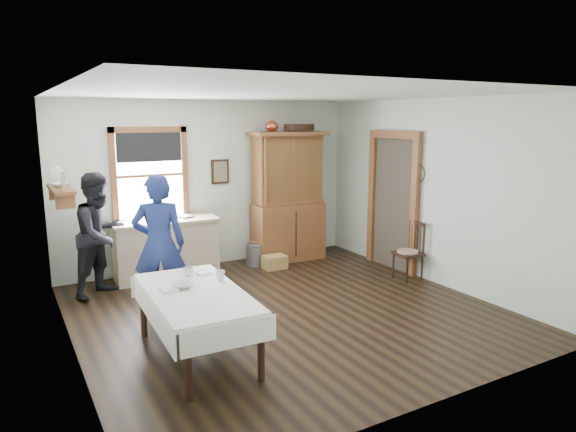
{
  "coord_description": "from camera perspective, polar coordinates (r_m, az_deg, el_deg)",
  "views": [
    {
      "loc": [
        -3.04,
        -5.39,
        2.42
      ],
      "look_at": [
        0.2,
        0.3,
        1.16
      ],
      "focal_mm": 32.0,
      "sensor_mm": 36.0,
      "label": 1
    }
  ],
  "objects": [
    {
      "name": "room",
      "position": [
        6.28,
        -0.22,
        1.06
      ],
      "size": [
        5.01,
        5.01,
        2.7
      ],
      "color": "black",
      "rests_on": "ground"
    },
    {
      "name": "window",
      "position": [
        8.15,
        -15.08,
        4.95
      ],
      "size": [
        1.18,
        0.07,
        1.48
      ],
      "color": "white",
      "rests_on": "room"
    },
    {
      "name": "doorway",
      "position": [
        8.41,
        11.6,
        2.04
      ],
      "size": [
        0.09,
        1.14,
        2.22
      ],
      "color": "#40372D",
      "rests_on": "room"
    },
    {
      "name": "wall_shelf",
      "position": [
        7.01,
        -23.98,
        2.99
      ],
      "size": [
        0.24,
        1.0,
        0.44
      ],
      "color": "brown",
      "rests_on": "room"
    },
    {
      "name": "framed_picture",
      "position": [
        8.51,
        -7.53,
        4.91
      ],
      "size": [
        0.3,
        0.04,
        0.4
      ],
      "primitive_type": "cube",
      "color": "black",
      "rests_on": "room"
    },
    {
      "name": "rug_beater",
      "position": [
        7.94,
        14.34,
        5.47
      ],
      "size": [
        0.01,
        0.27,
        0.27
      ],
      "primitive_type": "torus",
      "rotation": [
        0.0,
        1.57,
        0.0
      ],
      "color": "black",
      "rests_on": "room"
    },
    {
      "name": "work_counter",
      "position": [
        8.07,
        -13.39,
        -3.54
      ],
      "size": [
        1.6,
        0.65,
        0.9
      ],
      "primitive_type": "cube",
      "rotation": [
        0.0,
        0.0,
        -0.03
      ],
      "color": "tan",
      "rests_on": "room"
    },
    {
      "name": "china_hutch",
      "position": [
        8.75,
        -0.0,
        2.18
      ],
      "size": [
        1.32,
        0.68,
        2.2
      ],
      "primitive_type": "cube",
      "rotation": [
        0.0,
        0.0,
        -0.05
      ],
      "color": "brown",
      "rests_on": "room"
    },
    {
      "name": "dining_table",
      "position": [
        5.42,
        -10.12,
        -11.73
      ],
      "size": [
        1.01,
        1.8,
        0.7
      ],
      "primitive_type": "cube",
      "rotation": [
        0.0,
        0.0,
        -0.05
      ],
      "color": "white",
      "rests_on": "room"
    },
    {
      "name": "spindle_chair",
      "position": [
        7.97,
        13.21,
        -3.8
      ],
      "size": [
        0.44,
        0.44,
        0.88
      ],
      "primitive_type": "cube",
      "rotation": [
        0.0,
        0.0,
        -0.08
      ],
      "color": "black",
      "rests_on": "room"
    },
    {
      "name": "pail",
      "position": [
        8.56,
        -3.69,
        -4.42
      ],
      "size": [
        0.36,
        0.36,
        0.33
      ],
      "primitive_type": "cube",
      "rotation": [
        0.0,
        0.0,
        0.2
      ],
      "color": "gray",
      "rests_on": "room"
    },
    {
      "name": "wicker_basket",
      "position": [
        8.38,
        -1.5,
        -5.14
      ],
      "size": [
        0.37,
        0.27,
        0.22
      ],
      "primitive_type": "cube",
      "rotation": [
        0.0,
        0.0,
        -0.02
      ],
      "color": "tan",
      "rests_on": "room"
    },
    {
      "name": "woman_blue",
      "position": [
        6.55,
        -14.11,
        -3.65
      ],
      "size": [
        0.69,
        0.56,
        1.63
      ],
      "primitive_type": "imported",
      "rotation": [
        0.0,
        0.0,
        2.82
      ],
      "color": "navy",
      "rests_on": "room"
    },
    {
      "name": "figure_dark",
      "position": [
        7.48,
        -20.1,
        -2.4
      ],
      "size": [
        0.97,
        0.94,
        1.58
      ],
      "primitive_type": "imported",
      "rotation": [
        0.0,
        0.0,
        0.63
      ],
      "color": "black",
      "rests_on": "room"
    },
    {
      "name": "table_cup_a",
      "position": [
        5.8,
        -11.06,
        -6.09
      ],
      "size": [
        0.16,
        0.16,
        0.09
      ],
      "primitive_type": "imported",
      "rotation": [
        0.0,
        0.0,
        -0.43
      ],
      "color": "white",
      "rests_on": "dining_table"
    },
    {
      "name": "table_cup_b",
      "position": [
        5.6,
        -7.56,
        -6.55
      ],
      "size": [
        0.13,
        0.13,
        0.1
      ],
      "primitive_type": "imported",
      "rotation": [
        0.0,
        0.0,
        0.24
      ],
      "color": "white",
      "rests_on": "dining_table"
    },
    {
      "name": "table_bowl",
      "position": [
        5.41,
        -11.58,
        -7.54
      ],
      "size": [
        0.27,
        0.27,
        0.06
      ],
      "primitive_type": "imported",
      "rotation": [
        0.0,
        0.0,
        -0.18
      ],
      "color": "white",
      "rests_on": "dining_table"
    },
    {
      "name": "counter_book",
      "position": [
        8.05,
        -12.02,
        -0.14
      ],
      "size": [
        0.24,
        0.28,
        0.02
      ],
      "primitive_type": "imported",
      "rotation": [
        0.0,
        0.0,
        0.37
      ],
      "color": "#6E6249",
      "rests_on": "work_counter"
    },
    {
      "name": "counter_bowl",
      "position": [
        7.95,
        -13.78,
        -0.21
      ],
      "size": [
        0.26,
        0.26,
        0.06
      ],
      "primitive_type": "imported",
      "rotation": [
        0.0,
        0.0,
        0.43
      ],
      "color": "white",
      "rests_on": "work_counter"
    },
    {
      "name": "shelf_bowl",
      "position": [
        7.02,
        -24.01,
        3.19
      ],
      "size": [
        0.22,
        0.22,
        0.05
      ],
      "primitive_type": "imported",
      "color": "white",
      "rests_on": "wall_shelf"
    }
  ]
}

